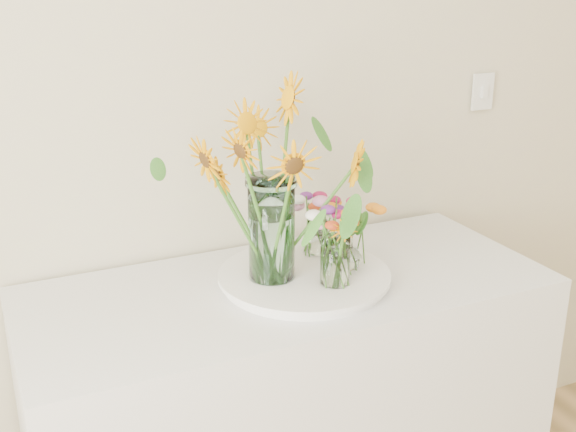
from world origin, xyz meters
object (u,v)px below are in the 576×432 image
at_px(mason_jar, 272,229).
at_px(tray, 304,279).
at_px(small_vase_a, 335,262).
at_px(small_vase_b, 348,250).
at_px(small_vase_c, 317,238).
at_px(counter, 289,426).

bearing_deg(mason_jar, tray, -7.84).
bearing_deg(small_vase_a, small_vase_b, 42.90).
relative_size(mason_jar, small_vase_c, 2.77).
distance_m(small_vase_a, small_vase_c, 0.21).
distance_m(counter, mason_jar, 0.62).
xyz_separation_m(tray, mason_jar, (-0.09, 0.01, 0.15)).
bearing_deg(mason_jar, small_vase_b, -8.53).
height_order(mason_jar, small_vase_a, mason_jar).
bearing_deg(mason_jar, counter, 1.33).
relative_size(mason_jar, small_vase_b, 2.50).
bearing_deg(small_vase_a, small_vase_c, 75.06).
bearing_deg(small_vase_a, tray, 114.24).
height_order(small_vase_a, small_vase_c, small_vase_a).
bearing_deg(small_vase_c, small_vase_a, -104.94).
bearing_deg(small_vase_b, tray, 170.96).
bearing_deg(counter, small_vase_c, 35.46).
bearing_deg(tray, counter, 161.22).
bearing_deg(small_vase_a, mason_jar, 141.34).
xyz_separation_m(tray, small_vase_b, (0.12, -0.02, 0.07)).
bearing_deg(small_vase_c, small_vase_b, -79.06).
relative_size(counter, tray, 3.23).
relative_size(small_vase_a, small_vase_c, 1.29).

